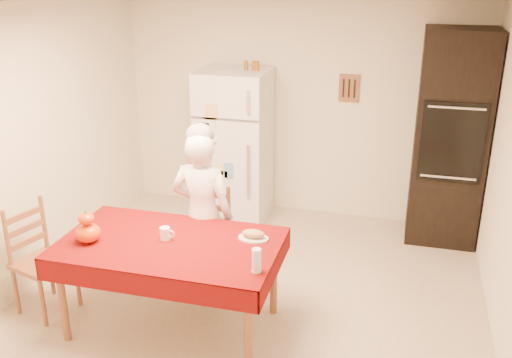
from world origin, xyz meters
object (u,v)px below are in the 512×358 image
at_px(chair_left, 38,254).
at_px(seated_woman, 203,215).
at_px(bread_plate, 253,238).
at_px(coffee_mug, 165,233).
at_px(pumpkin_lower, 88,233).
at_px(wine_glass, 257,260).
at_px(dining_table, 170,250).
at_px(refrigerator, 235,146).
at_px(oven_cabinet, 450,139).
at_px(chair_far, 206,232).

xyz_separation_m(chair_left, seated_woman, (1.25, 0.59, 0.25)).
relative_size(seated_woman, bread_plate, 6.28).
xyz_separation_m(coffee_mug, pumpkin_lower, (-0.56, -0.19, 0.02)).
relative_size(coffee_mug, wine_glass, 0.57).
xyz_separation_m(dining_table, bread_plate, (0.61, 0.21, 0.08)).
relative_size(refrigerator, dining_table, 1.00).
xyz_separation_m(pumpkin_lower, wine_glass, (1.37, -0.10, 0.01)).
bearing_deg(dining_table, oven_cabinet, 46.64).
bearing_deg(refrigerator, wine_glass, -69.61).
bearing_deg(oven_cabinet, pumpkin_lower, -138.64).
distance_m(coffee_mug, bread_plate, 0.69).
distance_m(chair_far, wine_glass, 1.27).
bearing_deg(seated_woman, chair_left, 28.85).
bearing_deg(wine_glass, bread_plate, 107.94).
relative_size(chair_far, wine_glass, 5.40).
bearing_deg(coffee_mug, pumpkin_lower, -161.12).
distance_m(refrigerator, dining_table, 2.22).
height_order(chair_far, coffee_mug, chair_far).
xyz_separation_m(oven_cabinet, seated_woman, (-2.06, -1.70, -0.35)).
height_order(chair_far, seated_woman, seated_woman).
xyz_separation_m(oven_cabinet, pumpkin_lower, (-2.74, -2.41, -0.27)).
bearing_deg(chair_far, refrigerator, 112.82).
xyz_separation_m(chair_far, bread_plate, (0.58, -0.51, 0.26)).
relative_size(oven_cabinet, chair_far, 2.32).
xyz_separation_m(seated_woman, wine_glass, (0.70, -0.81, 0.10)).
bearing_deg(dining_table, pumpkin_lower, -165.82).
relative_size(chair_far, coffee_mug, 9.50).
bearing_deg(coffee_mug, refrigerator, 92.65).
bearing_deg(dining_table, coffee_mug, 142.84).
relative_size(refrigerator, wine_glass, 9.66).
xyz_separation_m(refrigerator, bread_plate, (0.76, -2.00, -0.08)).
height_order(coffee_mug, pumpkin_lower, pumpkin_lower).
bearing_deg(pumpkin_lower, seated_woman, 46.33).
xyz_separation_m(chair_far, seated_woman, (0.04, -0.17, 0.25)).
relative_size(refrigerator, seated_woman, 1.13).
xyz_separation_m(refrigerator, wine_glass, (0.92, -2.46, -0.00)).
xyz_separation_m(refrigerator, oven_cabinet, (2.28, 0.05, 0.25)).
relative_size(pumpkin_lower, wine_glass, 1.12).
relative_size(oven_cabinet, chair_left, 2.32).
bearing_deg(chair_left, wine_glass, -79.47).
distance_m(oven_cabinet, chair_far, 2.67).
xyz_separation_m(chair_left, wine_glass, (1.95, -0.22, 0.34)).
bearing_deg(dining_table, refrigerator, 93.88).
bearing_deg(pumpkin_lower, refrigerator, 79.08).
bearing_deg(seated_woman, pumpkin_lower, 49.76).
distance_m(chair_left, bread_plate, 1.83).
bearing_deg(seated_woman, wine_glass, 134.20).
relative_size(oven_cabinet, dining_table, 1.29).
bearing_deg(oven_cabinet, seated_woman, -140.45).
relative_size(chair_left, wine_glass, 5.40).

